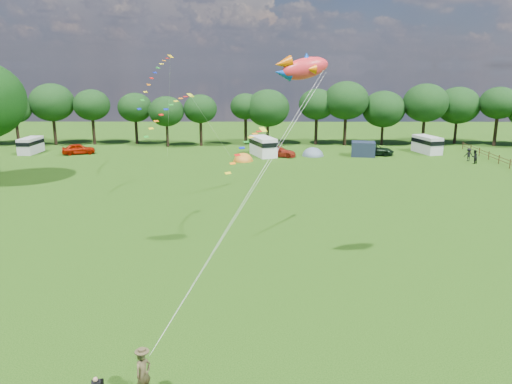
{
  "coord_description": "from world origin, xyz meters",
  "views": [
    {
      "loc": [
        0.15,
        -26.02,
        12.64
      ],
      "look_at": [
        0.0,
        8.0,
        4.0
      ],
      "focal_mm": 35.0,
      "sensor_mm": 36.0,
      "label": 1
    }
  ],
  "objects_px": {
    "tent_orange": "(243,161)",
    "kite_flyer": "(143,374)",
    "car_a": "(78,149)",
    "car_d": "(375,150)",
    "walker_b": "(469,155)",
    "campervan_a": "(31,145)",
    "campervan_c": "(263,146)",
    "campervan_d": "(427,144)",
    "fish_kite": "(301,68)",
    "car_c": "(278,152)",
    "tent_greyblue": "(313,156)",
    "walker_a": "(474,157)"
  },
  "relations": [
    {
      "from": "campervan_d",
      "to": "walker_b",
      "type": "bearing_deg",
      "value": -166.73
    },
    {
      "from": "car_c",
      "to": "tent_greyblue",
      "type": "bearing_deg",
      "value": -68.53
    },
    {
      "from": "fish_kite",
      "to": "kite_flyer",
      "type": "bearing_deg",
      "value": -133.48
    },
    {
      "from": "tent_orange",
      "to": "walker_a",
      "type": "distance_m",
      "value": 30.78
    },
    {
      "from": "car_a",
      "to": "campervan_d",
      "type": "distance_m",
      "value": 51.49
    },
    {
      "from": "campervan_c",
      "to": "campervan_d",
      "type": "distance_m",
      "value": 24.5
    },
    {
      "from": "campervan_c",
      "to": "tent_greyblue",
      "type": "bearing_deg",
      "value": -110.22
    },
    {
      "from": "fish_kite",
      "to": "campervan_c",
      "type": "bearing_deg",
      "value": 78.3
    },
    {
      "from": "car_a",
      "to": "walker_b",
      "type": "xyz_separation_m",
      "value": [
        55.02,
        -5.16,
        0.1
      ]
    },
    {
      "from": "campervan_c",
      "to": "tent_orange",
      "type": "xyz_separation_m",
      "value": [
        -2.77,
        -4.1,
        -1.43
      ]
    },
    {
      "from": "campervan_c",
      "to": "tent_orange",
      "type": "distance_m",
      "value": 5.15
    },
    {
      "from": "car_c",
      "to": "walker_b",
      "type": "xyz_separation_m",
      "value": [
        25.84,
        -3.26,
        0.14
      ]
    },
    {
      "from": "fish_kite",
      "to": "car_c",
      "type": "bearing_deg",
      "value": 75.43
    },
    {
      "from": "car_a",
      "to": "walker_b",
      "type": "bearing_deg",
      "value": -116.42
    },
    {
      "from": "tent_orange",
      "to": "tent_greyblue",
      "type": "distance_m",
      "value": 10.74
    },
    {
      "from": "car_d",
      "to": "walker_a",
      "type": "xyz_separation_m",
      "value": [
        11.6,
        -6.58,
        0.2
      ]
    },
    {
      "from": "car_d",
      "to": "campervan_c",
      "type": "distance_m",
      "value": 16.38
    },
    {
      "from": "walker_a",
      "to": "car_a",
      "type": "bearing_deg",
      "value": -41.17
    },
    {
      "from": "tent_greyblue",
      "to": "walker_a",
      "type": "bearing_deg",
      "value": -15.73
    },
    {
      "from": "tent_orange",
      "to": "kite_flyer",
      "type": "bearing_deg",
      "value": -92.8
    },
    {
      "from": "campervan_c",
      "to": "fish_kite",
      "type": "height_order",
      "value": "fish_kite"
    },
    {
      "from": "car_d",
      "to": "car_c",
      "type": "bearing_deg",
      "value": 113.24
    },
    {
      "from": "car_a",
      "to": "campervan_d",
      "type": "xyz_separation_m",
      "value": [
        51.47,
        1.37,
        0.56
      ]
    },
    {
      "from": "tent_orange",
      "to": "walker_b",
      "type": "height_order",
      "value": "walker_b"
    },
    {
      "from": "car_c",
      "to": "car_d",
      "type": "relative_size",
      "value": 0.94
    },
    {
      "from": "car_c",
      "to": "campervan_a",
      "type": "height_order",
      "value": "campervan_a"
    },
    {
      "from": "campervan_a",
      "to": "fish_kite",
      "type": "xyz_separation_m",
      "value": [
        36.19,
        -43.77,
        11.25
      ]
    },
    {
      "from": "campervan_d",
      "to": "walker_b",
      "type": "relative_size",
      "value": 3.11
    },
    {
      "from": "car_a",
      "to": "tent_orange",
      "type": "height_order",
      "value": "car_a"
    },
    {
      "from": "fish_kite",
      "to": "car_a",
      "type": "bearing_deg",
      "value": 109.86
    },
    {
      "from": "car_c",
      "to": "walker_b",
      "type": "distance_m",
      "value": 26.04
    },
    {
      "from": "walker_b",
      "to": "car_d",
      "type": "bearing_deg",
      "value": -18.21
    },
    {
      "from": "kite_flyer",
      "to": "fish_kite",
      "type": "height_order",
      "value": "fish_kite"
    },
    {
      "from": "car_a",
      "to": "car_d",
      "type": "relative_size",
      "value": 0.89
    },
    {
      "from": "tent_orange",
      "to": "walker_a",
      "type": "relative_size",
      "value": 1.64
    },
    {
      "from": "tent_orange",
      "to": "walker_a",
      "type": "xyz_separation_m",
      "value": [
        30.71,
        -1.76,
        0.9
      ]
    },
    {
      "from": "kite_flyer",
      "to": "walker_a",
      "type": "height_order",
      "value": "kite_flyer"
    },
    {
      "from": "car_a",
      "to": "car_d",
      "type": "height_order",
      "value": "car_a"
    },
    {
      "from": "car_a",
      "to": "tent_greyblue",
      "type": "bearing_deg",
      "value": -112.93
    },
    {
      "from": "car_d",
      "to": "campervan_a",
      "type": "distance_m",
      "value": 50.84
    },
    {
      "from": "tent_greyblue",
      "to": "kite_flyer",
      "type": "xyz_separation_m",
      "value": [
        -12.38,
        -54.01,
        0.94
      ]
    },
    {
      "from": "tent_greyblue",
      "to": "car_d",
      "type": "bearing_deg",
      "value": 4.53
    },
    {
      "from": "campervan_c",
      "to": "kite_flyer",
      "type": "height_order",
      "value": "campervan_c"
    },
    {
      "from": "car_a",
      "to": "campervan_c",
      "type": "relative_size",
      "value": 0.79
    },
    {
      "from": "car_a",
      "to": "walker_a",
      "type": "xyz_separation_m",
      "value": [
        55.04,
        -6.97,
        0.13
      ]
    },
    {
      "from": "tent_greyblue",
      "to": "walker_b",
      "type": "relative_size",
      "value": 1.95
    },
    {
      "from": "tent_orange",
      "to": "walker_b",
      "type": "xyz_separation_m",
      "value": [
        30.69,
        0.05,
        0.87
      ]
    },
    {
      "from": "car_a",
      "to": "car_d",
      "type": "bearing_deg",
      "value": -111.58
    },
    {
      "from": "campervan_d",
      "to": "fish_kite",
      "type": "relative_size",
      "value": 1.58
    },
    {
      "from": "campervan_c",
      "to": "walker_a",
      "type": "bearing_deg",
      "value": -121.99
    }
  ]
}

